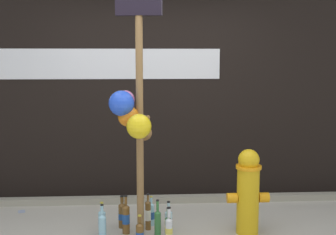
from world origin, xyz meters
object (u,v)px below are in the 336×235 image
at_px(memorial_post, 133,97).
at_px(bottle_5, 148,215).
at_px(bottle_2, 126,218).
at_px(bottle_7, 102,225).
at_px(bottle_1, 158,223).
at_px(bottle_8, 122,215).
at_px(fire_hydrant, 248,191).
at_px(bottle_3, 168,226).
at_px(bottle_9, 169,221).
at_px(bottle_6, 151,214).
at_px(bottle_0, 140,233).
at_px(bottle_4, 102,221).
at_px(bottle_10, 169,229).

bearing_deg(memorial_post, bottle_5, 54.79).
xyz_separation_m(bottle_2, bottle_7, (-0.23, -0.11, -0.03)).
bearing_deg(bottle_1, bottle_8, 142.31).
bearing_deg(fire_hydrant, bottle_3, -175.58).
bearing_deg(bottle_7, memorial_post, 1.49).
height_order(bottle_1, bottle_3, bottle_1).
distance_m(fire_hydrant, bottle_3, 0.89).
relative_size(fire_hydrant, bottle_9, 2.71).
xyz_separation_m(memorial_post, bottle_8, (-0.14, 0.26, -1.27)).
relative_size(bottle_6, bottle_9, 1.00).
bearing_deg(memorial_post, bottle_0, -70.87).
height_order(fire_hydrant, bottle_8, fire_hydrant).
bearing_deg(bottle_8, bottle_1, -37.69).
xyz_separation_m(bottle_4, bottle_7, (0.02, -0.14, 0.00)).
bearing_deg(bottle_4, bottle_9, -0.26).
bearing_deg(bottle_4, bottle_7, -83.64).
height_order(bottle_7, bottle_8, bottle_7).
bearing_deg(bottle_6, bottle_8, -170.87).
bearing_deg(fire_hydrant, bottle_7, -177.83).
height_order(bottle_0, bottle_3, bottle_3).
bearing_deg(bottle_9, bottle_2, -176.46).
bearing_deg(bottle_9, bottle_10, -92.76).
relative_size(fire_hydrant, bottle_1, 2.24).
bearing_deg(bottle_10, bottle_1, 126.55).
relative_size(memorial_post, bottle_1, 6.52).
bearing_deg(bottle_3, bottle_10, -89.31).
xyz_separation_m(memorial_post, bottle_7, (-0.32, -0.01, -1.28)).
bearing_deg(memorial_post, fire_hydrant, 2.35).
xyz_separation_m(bottle_1, bottle_3, (0.10, 0.00, -0.04)).
height_order(bottle_2, bottle_3, bottle_2).
relative_size(bottle_4, bottle_10, 0.91).
bearing_deg(bottle_5, bottle_1, -66.30).
relative_size(bottle_7, bottle_10, 0.97).
bearing_deg(memorial_post, bottle_1, -4.53).
distance_m(fire_hydrant, bottle_0, 1.17).
bearing_deg(bottle_0, bottle_4, 143.65).
relative_size(bottle_1, bottle_9, 1.21).
bearing_deg(bottle_4, bottle_3, -12.56).
bearing_deg(bottle_1, fire_hydrant, 4.07).
relative_size(bottle_2, bottle_9, 1.25).
relative_size(memorial_post, bottle_7, 7.24).
relative_size(bottle_0, bottle_3, 0.93).
relative_size(bottle_6, bottle_8, 0.92).
height_order(bottle_2, bottle_5, bottle_2).
bearing_deg(bottle_4, bottle_6, 19.65).
xyz_separation_m(bottle_0, bottle_1, (0.18, 0.13, 0.04)).
bearing_deg(bottle_10, bottle_5, 119.22).
bearing_deg(bottle_0, memorial_post, 109.13).
bearing_deg(bottle_9, bottle_7, -168.33).
relative_size(fire_hydrant, bottle_6, 2.72).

